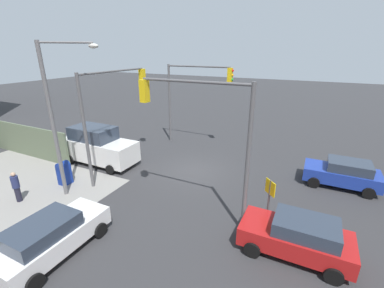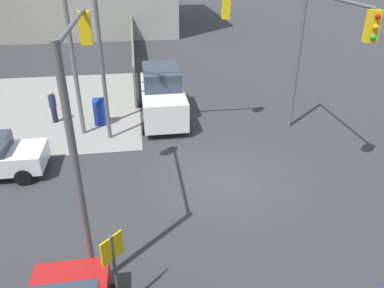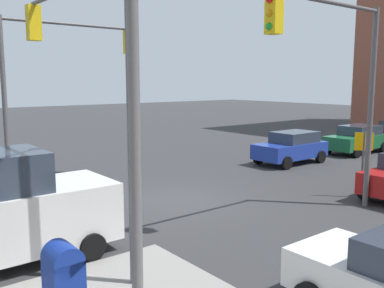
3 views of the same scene
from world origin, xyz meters
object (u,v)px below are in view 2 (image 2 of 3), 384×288
object	(u,v)px
mailbox_blue	(100,110)
pedestrian_crossing	(53,106)
traffic_signal_nw_corner	(80,98)
traffic_signal_ne_corner	(152,38)
traffic_signal_se_corner	(322,44)
street_lamp_corner	(74,37)
van_white_delivery	(162,95)

from	to	relation	value
mailbox_blue	pedestrian_crossing	bearing A→B (deg)	75.96
traffic_signal_nw_corner	traffic_signal_ne_corner	xyz separation A→B (m)	(7.02, -2.23, 0.04)
traffic_signal_nw_corner	mailbox_blue	size ratio (longest dim) A/B	4.55
traffic_signal_se_corner	mailbox_blue	size ratio (longest dim) A/B	4.55
street_lamp_corner	mailbox_blue	distance (m)	4.18
mailbox_blue	van_white_delivery	distance (m)	3.27
traffic_signal_se_corner	mailbox_blue	xyz separation A→B (m)	(3.81, 9.50, -3.87)
street_lamp_corner	pedestrian_crossing	xyz separation A→B (m)	(1.88, 1.84, -3.82)
traffic_signal_nw_corner	street_lamp_corner	world-z (taller)	street_lamp_corner
traffic_signal_nw_corner	van_white_delivery	bearing A→B (deg)	-16.48
traffic_signal_se_corner	pedestrian_crossing	size ratio (longest dim) A/B	3.84
traffic_signal_ne_corner	pedestrian_crossing	world-z (taller)	traffic_signal_ne_corner
traffic_signal_se_corner	mailbox_blue	bearing A→B (deg)	68.14
mailbox_blue	pedestrian_crossing	size ratio (longest dim) A/B	0.84
traffic_signal_se_corner	traffic_signal_ne_corner	world-z (taller)	same
traffic_signal_nw_corner	van_white_delivery	distance (m)	10.08
traffic_signal_ne_corner	mailbox_blue	xyz separation A→B (m)	(1.70, 2.73, -3.89)
traffic_signal_ne_corner	pedestrian_crossing	bearing A→B (deg)	65.83
traffic_signal_ne_corner	van_white_delivery	xyz separation A→B (m)	(2.10, -0.47, -3.37)
traffic_signal_nw_corner	traffic_signal_ne_corner	distance (m)	7.36
traffic_signal_se_corner	pedestrian_crossing	world-z (taller)	traffic_signal_se_corner
pedestrian_crossing	traffic_signal_ne_corner	bearing A→B (deg)	-8.83
traffic_signal_se_corner	traffic_signal_nw_corner	bearing A→B (deg)	118.61
traffic_signal_nw_corner	pedestrian_crossing	distance (m)	10.45
mailbox_blue	van_white_delivery	bearing A→B (deg)	-82.80
traffic_signal_ne_corner	mailbox_blue	world-z (taller)	traffic_signal_ne_corner
traffic_signal_ne_corner	mailbox_blue	distance (m)	5.04
street_lamp_corner	pedestrian_crossing	size ratio (longest dim) A/B	4.72
street_lamp_corner	van_white_delivery	world-z (taller)	street_lamp_corner
traffic_signal_se_corner	street_lamp_corner	distance (m)	10.37
mailbox_blue	traffic_signal_ne_corner	bearing A→B (deg)	-121.95
traffic_signal_se_corner	van_white_delivery	world-z (taller)	traffic_signal_se_corner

